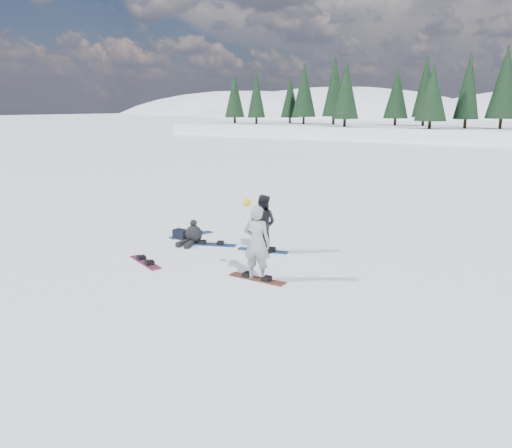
{
  "coord_description": "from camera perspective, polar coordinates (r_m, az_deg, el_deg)",
  "views": [
    {
      "loc": [
        6.32,
        -10.71,
        4.14
      ],
      "look_at": [
        -0.43,
        0.15,
        1.1
      ],
      "focal_mm": 35.0,
      "sensor_mm": 36.0,
      "label": 1
    }
  ],
  "objects": [
    {
      "name": "ground",
      "position": [
        13.1,
        1.25,
        -5.04
      ],
      "size": [
        420.0,
        420.0,
        0.0
      ],
      "primitive_type": "plane",
      "color": "white",
      "rests_on": "ground"
    },
    {
      "name": "alpine_backdrop",
      "position": [
        201.5,
        26.81,
        6.78
      ],
      "size": [
        412.5,
        227.0,
        53.2
      ],
      "color": "white",
      "rests_on": "ground"
    },
    {
      "name": "snowboarder_woman",
      "position": [
        11.97,
        0.09,
        -2.13
      ],
      "size": [
        0.74,
        0.55,
        2.01
      ],
      "rotation": [
        0.0,
        0.0,
        3.3
      ],
      "color": "#A7A7AC",
      "rests_on": "ground"
    },
    {
      "name": "snowboarder_man",
      "position": [
        14.37,
        0.78,
        0.1
      ],
      "size": [
        0.85,
        0.67,
        1.68
      ],
      "primitive_type": "imported",
      "rotation": [
        0.0,
        0.0,
        3.19
      ],
      "color": "black",
      "rests_on": "ground"
    },
    {
      "name": "seated_rider",
      "position": [
        15.41,
        -7.23,
        -1.21
      ],
      "size": [
        0.61,
        0.93,
        0.75
      ],
      "rotation": [
        0.0,
        0.0,
        0.19
      ],
      "color": "black",
      "rests_on": "ground"
    },
    {
      "name": "gear_bag",
      "position": [
        16.06,
        -8.61,
        -1.16
      ],
      "size": [
        0.46,
        0.32,
        0.3
      ],
      "primitive_type": "cube",
      "rotation": [
        0.0,
        0.0,
        -0.04
      ],
      "color": "black",
      "rests_on": "ground"
    },
    {
      "name": "snowboard_woman",
      "position": [
        12.25,
        0.1,
        -6.29
      ],
      "size": [
        1.5,
        0.29,
        0.03
      ],
      "primitive_type": "cube",
      "rotation": [
        0.0,
        0.0,
        -0.0
      ],
      "color": "maroon",
      "rests_on": "ground"
    },
    {
      "name": "snowboard_man",
      "position": [
        14.58,
        0.77,
        -3.05
      ],
      "size": [
        1.52,
        0.62,
        0.03
      ],
      "primitive_type": "cube",
      "rotation": [
        0.0,
        0.0,
        0.23
      ],
      "color": "#165D7D",
      "rests_on": "ground"
    },
    {
      "name": "snowboard_loose_a",
      "position": [
        16.48,
        -7.43,
        -1.24
      ],
      "size": [
        0.83,
        1.49,
        0.03
      ],
      "primitive_type": "cube",
      "rotation": [
        0.0,
        0.0,
        1.18
      ],
      "color": "navy",
      "rests_on": "ground"
    },
    {
      "name": "snowboard_loose_b",
      "position": [
        13.83,
        -12.54,
        -4.3
      ],
      "size": [
        1.49,
        0.83,
        0.03
      ],
      "primitive_type": "cube",
      "rotation": [
        0.0,
        0.0,
        -0.39
      ],
      "color": "#8C1E48",
      "rests_on": "ground"
    },
    {
      "name": "snowboard_loose_c",
      "position": [
        15.27,
        -5.11,
        -2.35
      ],
      "size": [
        1.5,
        0.8,
        0.03
      ],
      "primitive_type": "cube",
      "rotation": [
        0.0,
        0.0,
        0.37
      ],
      "color": "navy",
      "rests_on": "ground"
    }
  ]
}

